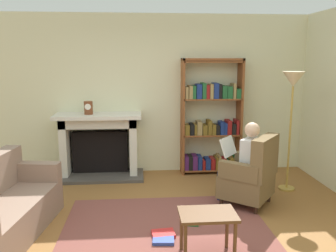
# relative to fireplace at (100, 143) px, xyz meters

# --- Properties ---
(ground) EXTENTS (14.00, 14.00, 0.00)m
(ground) POSITION_rel_fireplace_xyz_m (0.96, -2.30, -0.57)
(ground) COLOR olive
(back_wall) EXTENTS (5.60, 0.10, 2.70)m
(back_wall) POSITION_rel_fireplace_xyz_m (0.96, 0.25, 0.78)
(back_wall) COLOR beige
(back_wall) RESTS_ON ground
(area_rug) EXTENTS (2.40, 1.80, 0.01)m
(area_rug) POSITION_rel_fireplace_xyz_m (0.96, -2.00, -0.56)
(area_rug) COLOR brown
(area_rug) RESTS_ON ground
(fireplace) EXTENTS (1.44, 0.64, 1.07)m
(fireplace) POSITION_rel_fireplace_xyz_m (0.00, 0.00, 0.00)
(fireplace) COLOR #4C4742
(fireplace) RESTS_ON ground
(mantel_clock) EXTENTS (0.14, 0.14, 0.21)m
(mantel_clock) POSITION_rel_fireplace_xyz_m (-0.15, -0.10, 0.61)
(mantel_clock) COLOR brown
(mantel_clock) RESTS_ON fireplace
(bookshelf) EXTENTS (1.03, 0.32, 1.97)m
(bookshelf) POSITION_rel_fireplace_xyz_m (1.90, 0.03, 0.37)
(bookshelf) COLOR brown
(bookshelf) RESTS_ON ground
(armchair_reading) EXTENTS (0.88, 0.89, 0.97)m
(armchair_reading) POSITION_rel_fireplace_xyz_m (2.16, -1.42, -0.15)
(armchair_reading) COLOR #331E14
(armchair_reading) RESTS_ON ground
(seated_reader) EXTENTS (0.59, 0.57, 1.14)m
(seated_reader) POSITION_rel_fireplace_xyz_m (2.07, -1.35, 0.05)
(seated_reader) COLOR silver
(seated_reader) RESTS_ON ground
(side_table) EXTENTS (0.56, 0.39, 0.48)m
(side_table) POSITION_rel_fireplace_xyz_m (1.32, -2.66, -0.17)
(side_table) COLOR brown
(side_table) RESTS_ON ground
(scattered_books) EXTENTS (0.59, 0.60, 0.04)m
(scattered_books) POSITION_rel_fireplace_xyz_m (0.98, -2.19, -0.54)
(scattered_books) COLOR red
(scattered_books) RESTS_ON area_rug
(floor_lamp) EXTENTS (0.32, 0.32, 1.78)m
(floor_lamp) POSITION_rel_fireplace_xyz_m (2.89, -0.89, 0.94)
(floor_lamp) COLOR #B7933F
(floor_lamp) RESTS_ON ground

